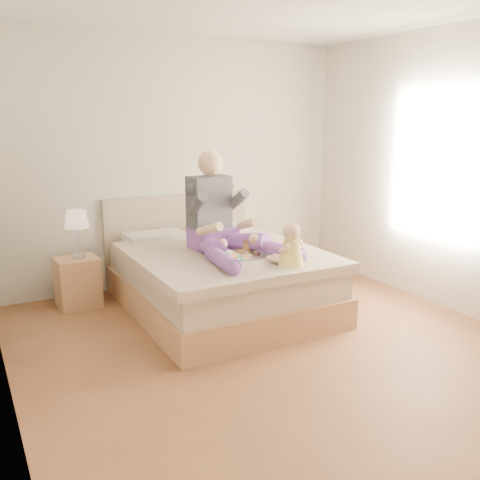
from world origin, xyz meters
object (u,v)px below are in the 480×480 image
bed (217,276)px  adult (220,221)px  tray (236,255)px  baby (290,248)px  nightstand (78,282)px

bed → adult: bearing=-99.4°
tray → baby: (0.29, -0.43, 0.12)m
bed → tray: 0.56m
bed → adult: (-0.02, -0.15, 0.58)m
nightstand → adult: (1.19, -0.82, 0.65)m
nightstand → baby: baby is taller
bed → tray: size_ratio=4.10×
bed → tray: bearing=-92.9°
bed → adult: size_ratio=1.83×
adult → tray: 0.40m
baby → adult: bearing=87.3°
nightstand → baby: 2.22m
adult → baby: bearing=-73.7°
baby → nightstand: bearing=109.1°
adult → tray: bearing=-95.1°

